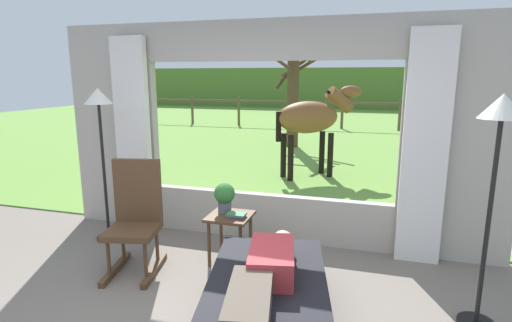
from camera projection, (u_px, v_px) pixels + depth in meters
name	position (u px, v px, depth m)	size (l,w,h in m)	color
back_wall_with_window	(267.00, 136.00, 4.69)	(5.20, 0.12, 2.55)	#ADA599
curtain_panel_left	(133.00, 136.00, 5.04)	(0.44, 0.10, 2.40)	silver
curtain_panel_right	(425.00, 150.00, 4.10)	(0.44, 0.10, 2.40)	silver
outdoor_pasture_lawn	(342.00, 128.00, 15.17)	(36.00, 21.68, 0.02)	olive
distant_hill_ridge	(357.00, 88.00, 24.16)	(36.00, 2.00, 2.40)	#537530
recliner_sofa	(267.00, 307.00, 3.07)	(1.23, 1.85, 0.42)	black
reclining_person	(265.00, 273.00, 2.96)	(0.45, 1.43, 0.22)	#B23338
rocking_chair	(135.00, 217.00, 4.06)	(0.60, 0.76, 1.12)	#4C331E
side_table	(230.00, 224.00, 4.23)	(0.44, 0.44, 0.52)	#4C331E
potted_plant	(225.00, 196.00, 4.25)	(0.22, 0.22, 0.32)	#4C5156
book_stack	(236.00, 215.00, 4.13)	(0.19, 0.14, 0.04)	#59336B
floor_lamp_left	(100.00, 119.00, 4.63)	(0.32, 0.32, 1.80)	black
floor_lamp_right	(498.00, 142.00, 2.92)	(0.32, 0.32, 1.82)	black
horse	(312.00, 118.00, 7.65)	(1.65, 1.38, 1.73)	brown
pasture_tree	(293.00, 87.00, 10.91)	(1.45, 1.35, 3.03)	#4C3823
pasture_fence_line	(342.00, 109.00, 14.80)	(16.10, 0.10, 1.10)	brown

